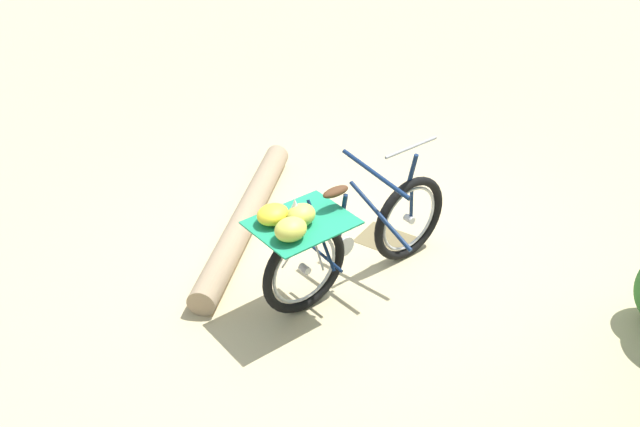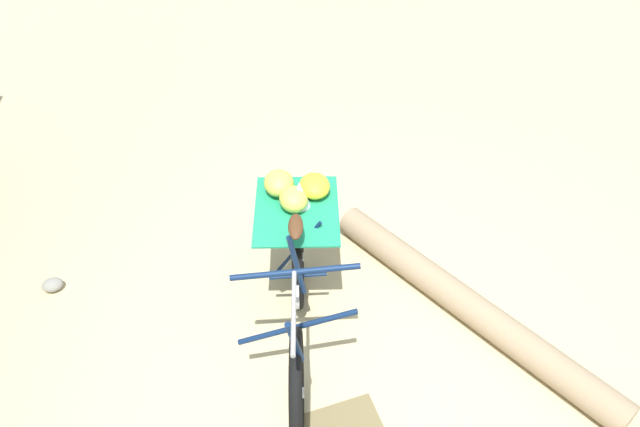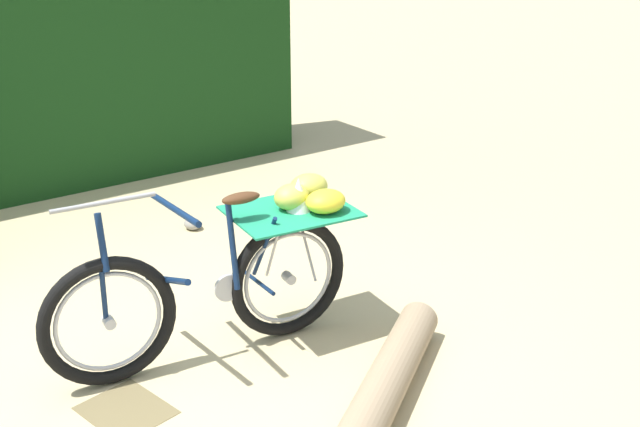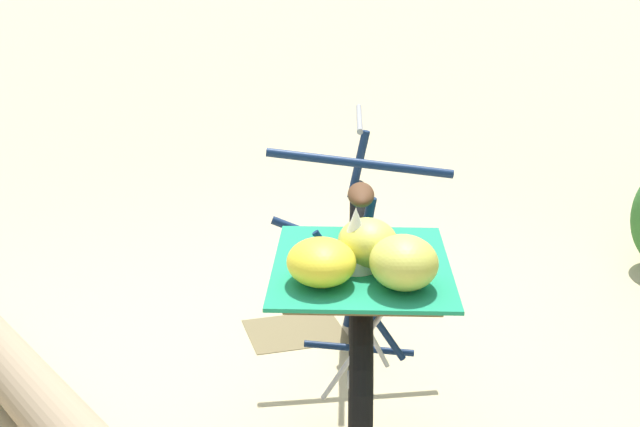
{
  "view_description": "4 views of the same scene",
  "coord_description": "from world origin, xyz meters",
  "views": [
    {
      "loc": [
        2.17,
        -4.02,
        3.5
      ],
      "look_at": [
        -0.13,
        -0.55,
        0.8
      ],
      "focal_mm": 40.08,
      "sensor_mm": 36.0,
      "label": 1
    },
    {
      "loc": [
        0.62,
        2.1,
        3.32
      ],
      "look_at": [
        -0.34,
        -0.65,
        0.73
      ],
      "focal_mm": 33.73,
      "sensor_mm": 36.0,
      "label": 2
    },
    {
      "loc": [
        -3.11,
        2.24,
        2.41
      ],
      "look_at": [
        -0.29,
        -0.82,
        0.75
      ],
      "focal_mm": 44.49,
      "sensor_mm": 36.0,
      "label": 3
    },
    {
      "loc": [
        -0.95,
        -2.9,
        1.71
      ],
      "look_at": [
        -0.28,
        -0.56,
        0.91
      ],
      "focal_mm": 46.01,
      "sensor_mm": 36.0,
      "label": 4
    }
  ],
  "objects": [
    {
      "name": "ground_plane",
      "position": [
        0.0,
        0.0,
        0.0
      ],
      "size": [
        60.0,
        60.0,
        0.0
      ],
      "primitive_type": "plane",
      "color": "#C6B284"
    },
    {
      "name": "path_stone",
      "position": [
        1.5,
        -1.28,
        0.05
      ],
      "size": [
        0.15,
        0.12,
        0.09
      ],
      "primitive_type": "ellipsoid",
      "color": "gray",
      "rests_on": "ground_plane"
    },
    {
      "name": "bicycle",
      "position": [
        -0.07,
        -0.32,
        0.5
      ],
      "size": [
        0.93,
        1.78,
        1.03
      ],
      "rotation": [
        0.0,
        0.0,
        1.26
      ],
      "color": "black",
      "rests_on": "ground_plane"
    },
    {
      "name": "fallen_log",
      "position": [
        -1.21,
        -0.09,
        0.11
      ],
      "size": [
        1.1,
        2.25,
        0.22
      ],
      "primitive_type": "cylinder",
      "rotation": [
        0.0,
        1.57,
        -1.18
      ],
      "color": "#9E8466",
      "rests_on": "ground_plane"
    }
  ]
}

